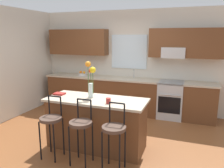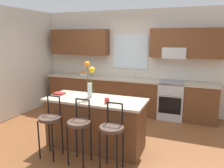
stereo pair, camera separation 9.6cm
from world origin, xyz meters
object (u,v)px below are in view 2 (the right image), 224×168
bar_stool_middle (79,126)px  oven_range (171,100)px  bar_stool_near (50,121)px  flower_vase (90,78)px  fruit_bowl_oranges (84,74)px  bar_stool_far (112,131)px  kitchen_island (95,123)px  cookbook (59,93)px  mug_ceramic (107,101)px

bar_stool_middle → oven_range: bearing=67.3°
bar_stool_near → flower_vase: flower_vase is taller
flower_vase → fruit_bowl_oranges: bearing=121.4°
bar_stool_near → flower_vase: bearing=56.7°
bar_stool_far → fruit_bowl_oranges: 3.30m
oven_range → flower_vase: size_ratio=1.39×
bar_stool_middle → bar_stool_far: bearing=0.0°
kitchen_island → bar_stool_near: 0.82m
kitchen_island → bar_stool_far: 0.82m
bar_stool_near → bar_stool_middle: 0.55m
bar_stool_middle → flower_vase: size_ratio=1.58×
bar_stool_far → bar_stool_middle: bearing=180.0°
oven_range → bar_stool_middle: size_ratio=0.88×
kitchen_island → fruit_bowl_oranges: bearing=123.2°
flower_vase → fruit_bowl_oranges: 2.39m
oven_range → cookbook: cookbook is taller
mug_ceramic → bar_stool_far: bearing=-58.8°
bar_stool_near → cookbook: bar_stool_near is taller
flower_vase → fruit_bowl_oranges: size_ratio=2.75×
flower_vase → fruit_bowl_oranges: (-1.23, 2.02, -0.32)m
bar_stool_near → fruit_bowl_oranges: fruit_bowl_oranges is taller
kitchen_island → bar_stool_far: size_ratio=1.73×
oven_range → mug_ceramic: 2.43m
oven_range → kitchen_island: size_ratio=0.51×
oven_range → cookbook: size_ratio=4.60×
fruit_bowl_oranges → kitchen_island: bearing=-56.8°
kitchen_island → flower_vase: (-0.13, 0.06, 0.82)m
oven_range → bar_stool_near: (-1.65, -2.64, 0.18)m
flower_vase → cookbook: bearing=-177.5°
oven_range → bar_stool_near: size_ratio=0.88×
oven_range → bar_stool_far: 2.71m
bar_stool_near → cookbook: (-0.23, 0.62, 0.30)m
kitchen_island → fruit_bowl_oranges: size_ratio=7.52×
flower_vase → bar_stool_near: bearing=-123.3°
bar_stool_far → mug_ceramic: (-0.25, 0.41, 0.33)m
kitchen_island → bar_stool_near: size_ratio=1.73×
bar_stool_near → flower_vase: size_ratio=1.58×
flower_vase → bar_stool_far: bearing=-43.6°
bar_stool_far → mug_ceramic: bar_stool_far is taller
bar_stool_near → kitchen_island: bearing=46.8°
bar_stool_far → flower_vase: flower_vase is taller
oven_range → bar_stool_near: bar_stool_near is taller
oven_range → bar_stool_middle: bar_stool_middle is taller
kitchen_island → bar_stool_near: bar_stool_near is taller
bar_stool_middle → cookbook: (-0.78, 0.62, 0.30)m
oven_range → bar_stool_middle: bearing=-112.7°
oven_range → cookbook: 2.81m
oven_range → mug_ceramic: mug_ceramic is taller
oven_range → flower_vase: 2.49m
oven_range → fruit_bowl_oranges: 2.51m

